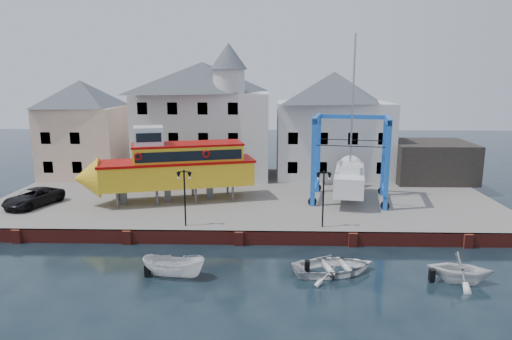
{
  "coord_description": "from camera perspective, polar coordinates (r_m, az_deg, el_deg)",
  "views": [
    {
      "loc": [
        2.07,
        -30.55,
        11.82
      ],
      "look_at": [
        1.0,
        7.0,
        4.0
      ],
      "focal_mm": 32.0,
      "sensor_mm": 36.0,
      "label": 1
    }
  ],
  "objects": [
    {
      "name": "quay_wall",
      "position": [
        32.74,
        -2.12,
        -8.47
      ],
      "size": [
        44.0,
        0.47,
        1.0
      ],
      "color": "maroon",
      "rests_on": "ground"
    },
    {
      "name": "shed_dark",
      "position": [
        51.24,
        20.9,
        1.07
      ],
      "size": [
        8.0,
        7.0,
        4.0
      ],
      "primitive_type": "cube",
      "color": "black",
      "rests_on": "hardstanding"
    },
    {
      "name": "motorboat_c",
      "position": [
        29.83,
        24.04,
        -12.66
      ],
      "size": [
        4.23,
        3.86,
        1.91
      ],
      "primitive_type": "imported",
      "rotation": [
        0.0,
        0.0,
        1.34
      ],
      "color": "white",
      "rests_on": "ground"
    },
    {
      "name": "building_pink",
      "position": [
        52.84,
        -20.78,
        4.84
      ],
      "size": [
        8.0,
        7.0,
        10.3
      ],
      "color": "tan",
      "rests_on": "hardstanding"
    },
    {
      "name": "ground",
      "position": [
        32.82,
        -2.12,
        -9.36
      ],
      "size": [
        140.0,
        140.0,
        0.0
      ],
      "primitive_type": "plane",
      "color": "black",
      "rests_on": "ground"
    },
    {
      "name": "motorboat_a",
      "position": [
        28.43,
        -10.2,
        -13.0
      ],
      "size": [
        4.08,
        2.07,
        1.5
      ],
      "primitive_type": "imported",
      "rotation": [
        0.0,
        0.0,
        1.41
      ],
      "color": "white",
      "rests_on": "ground"
    },
    {
      "name": "building_white_right",
      "position": [
        50.3,
        9.59,
        5.64
      ],
      "size": [
        12.0,
        8.0,
        11.2
      ],
      "color": "silver",
      "rests_on": "hardstanding"
    },
    {
      "name": "van",
      "position": [
        42.81,
        -26.06,
        -3.1
      ],
      "size": [
        4.1,
        5.72,
        1.45
      ],
      "primitive_type": "imported",
      "rotation": [
        0.0,
        0.0,
        -0.36
      ],
      "color": "black",
      "rests_on": "hardstanding"
    },
    {
      "name": "building_white_main",
      "position": [
        49.63,
        -6.45,
        6.51
      ],
      "size": [
        14.0,
        8.3,
        14.0
      ],
      "color": "silver",
      "rests_on": "hardstanding"
    },
    {
      "name": "tour_boat",
      "position": [
        40.11,
        -11.06,
        0.45
      ],
      "size": [
        15.54,
        7.47,
        6.59
      ],
      "rotation": [
        0.0,
        0.0,
        0.27
      ],
      "color": "#59595E",
      "rests_on": "hardstanding"
    },
    {
      "name": "motorboat_b",
      "position": [
        28.92,
        9.63,
        -12.54
      ],
      "size": [
        5.69,
        4.6,
        1.04
      ],
      "primitive_type": "imported",
      "rotation": [
        0.0,
        0.0,
        1.79
      ],
      "color": "white",
      "rests_on": "ground"
    },
    {
      "name": "lamp_post_right",
      "position": [
        32.89,
        8.45,
        -1.81
      ],
      "size": [
        1.12,
        0.32,
        4.2
      ],
      "color": "black",
      "rests_on": "hardstanding"
    },
    {
      "name": "hardstanding",
      "position": [
        43.11,
        -1.18,
        -3.47
      ],
      "size": [
        44.0,
        22.0,
        1.0
      ],
      "primitive_type": "cube",
      "color": "slate",
      "rests_on": "ground"
    },
    {
      "name": "lamp_post_left",
      "position": [
        33.22,
        -8.95,
        -1.69
      ],
      "size": [
        1.12,
        0.32,
        4.2
      ],
      "color": "black",
      "rests_on": "hardstanding"
    },
    {
      "name": "travel_lift",
      "position": [
        41.47,
        11.64,
        -0.24
      ],
      "size": [
        7.49,
        9.71,
        14.25
      ],
      "rotation": [
        0.0,
        0.0,
        -0.19
      ],
      "color": "#125FB2",
      "rests_on": "hardstanding"
    }
  ]
}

